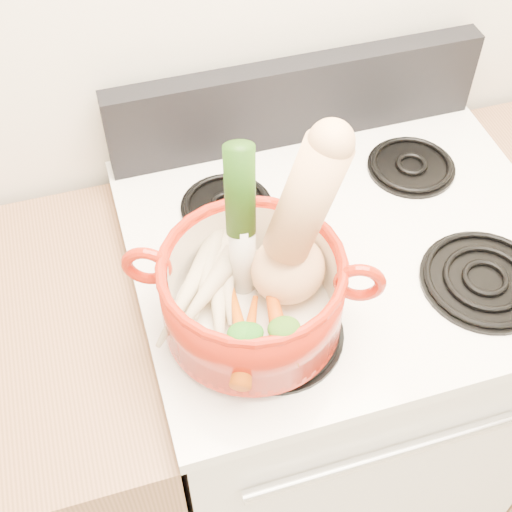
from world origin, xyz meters
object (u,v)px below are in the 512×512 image
object	(u,v)px
stove_body	(327,378)
leek	(242,221)
squash	(294,226)
dutch_oven	(252,293)

from	to	relation	value
stove_body	leek	xyz separation A→B (m)	(-0.22, -0.08, 0.68)
stove_body	squash	bearing A→B (deg)	-143.47
squash	leek	size ratio (longest dim) A/B	1.03
dutch_oven	leek	bearing A→B (deg)	111.55
stove_body	squash	distance (m)	0.71
stove_body	leek	world-z (taller)	leek
leek	dutch_oven	bearing A→B (deg)	-78.27
leek	squash	bearing A→B (deg)	-14.69
stove_body	squash	size ratio (longest dim) A/B	3.02
dutch_oven	squash	distance (m)	0.13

